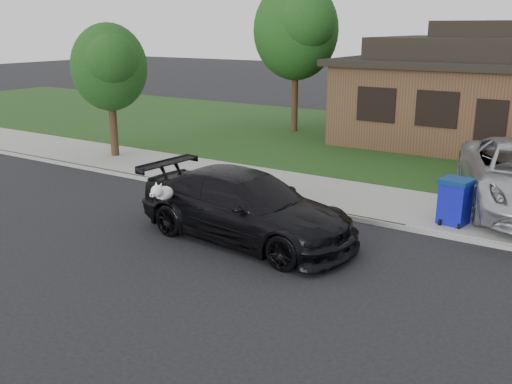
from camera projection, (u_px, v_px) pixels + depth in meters
The scene contains 8 objects.
ground at pixel (184, 245), 12.41m from camera, with size 120.00×120.00×0.00m, color black.
sidewalk at pixel (296, 189), 16.43m from camera, with size 60.00×3.00×0.12m, color gray.
curb at pixel (268, 202), 15.22m from camera, with size 60.00×0.12×0.12m, color gray.
lawn at pixel (392, 143), 22.89m from camera, with size 60.00×13.00×0.13m, color #193814.
sedan at pixel (246, 207), 12.53m from camera, with size 5.37×2.70×1.51m.
recycling_bin at pixel (455, 201), 13.20m from camera, with size 0.75×0.75×1.09m.
tree_0 at pixel (298, 29), 23.80m from camera, with size 3.78×3.60×6.34m.
tree_2 at pixel (110, 66), 19.46m from camera, with size 2.73×2.60×4.59m.
Camera 1 is at (7.59, -8.90, 4.57)m, focal length 40.00 mm.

